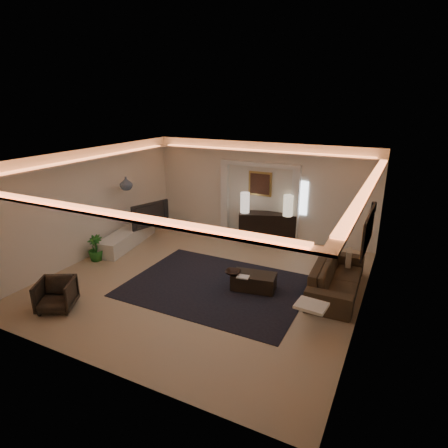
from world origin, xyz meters
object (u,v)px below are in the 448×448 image
at_px(coffee_table, 254,281).
at_px(sofa, 337,277).
at_px(armchair, 56,295).
at_px(console, 267,226).

bearing_deg(coffee_table, sofa, 14.27).
xyz_separation_m(sofa, armchair, (-4.98, -3.30, -0.03)).
bearing_deg(sofa, armchair, 121.59).
relative_size(console, sofa, 0.70).
bearing_deg(sofa, console, 44.10).
height_order(sofa, armchair, sofa).
height_order(console, sofa, console).
distance_m(coffee_table, armchair, 4.18).
distance_m(console, armchair, 6.25).
bearing_deg(armchair, console, 38.38).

